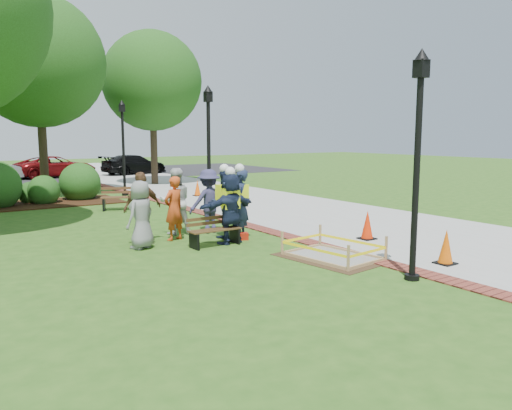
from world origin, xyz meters
TOP-DOWN VIEW (x-y plane):
  - ground at (0.00, 0.00)m, footprint 100.00×100.00m
  - sidewalk at (5.00, 10.00)m, footprint 6.00×60.00m
  - brick_edging at (1.75, 10.00)m, footprint 0.50×60.00m
  - mulch_bed at (-3.00, 12.00)m, footprint 7.00×3.00m
  - parking_lot at (0.00, 27.00)m, footprint 36.00×12.00m
  - wet_concrete_pad at (1.15, -0.90)m, footprint 1.98×2.50m
  - bench_near at (-0.44, 1.62)m, footprint 1.34×0.48m
  - bench_far at (-0.32, 8.71)m, footprint 1.61×1.05m
  - cone_front at (2.73, -2.67)m, footprint 0.39×0.39m
  - cone_back at (3.23, 0.04)m, footprint 0.39×0.39m
  - cone_far at (3.86, 10.91)m, footprint 0.36×0.36m
  - toolbox at (0.48, 1.88)m, footprint 0.43×0.33m
  - lamp_near at (1.25, -3.00)m, footprint 0.28×0.28m
  - lamp_mid at (1.25, 5.00)m, footprint 0.28×0.28m
  - lamp_far at (1.25, 13.00)m, footprint 0.28×0.28m
  - tree_back at (-1.81, 14.65)m, footprint 5.70×5.70m
  - tree_right at (4.42, 17.17)m, footprint 5.37×5.37m
  - shrub_c at (-2.37, 12.06)m, footprint 1.23×1.23m
  - shrub_d at (-0.83, 12.55)m, footprint 1.69×1.69m
  - shrub_e at (-2.78, 12.61)m, footprint 0.93×0.93m
  - casual_person_a at (-2.04, 2.38)m, footprint 0.62×0.55m
  - casual_person_b at (-0.98, 2.82)m, footprint 0.62×0.50m
  - casual_person_c at (-0.60, 3.53)m, footprint 0.66×0.52m
  - casual_person_d at (-1.78, 2.95)m, footprint 0.65×0.49m
  - casual_person_e at (0.26, 3.20)m, footprint 0.58×0.38m
  - hivis_worker_a at (0.05, 1.68)m, footprint 0.63×0.46m
  - hivis_worker_b at (0.53, 2.02)m, footprint 0.68×0.68m
  - hivis_worker_c at (0.30, 2.40)m, footprint 0.62×0.43m
  - parked_car_c at (0.89, 24.98)m, footprint 2.68×4.84m
  - parked_car_d at (6.02, 24.68)m, footprint 2.90×4.82m

SIDE VIEW (x-z plane):
  - ground at x=0.00m, z-range 0.00..0.00m
  - shrub_c at x=-2.37m, z-range -0.62..0.62m
  - shrub_d at x=-0.83m, z-range -0.84..0.84m
  - shrub_e at x=-2.78m, z-range -0.47..0.47m
  - parked_car_c at x=0.89m, z-range -0.75..0.75m
  - parked_car_d at x=6.02m, z-range -0.73..0.73m
  - parking_lot at x=0.00m, z-range 0.00..0.01m
  - sidewalk at x=5.00m, z-range 0.00..0.02m
  - brick_edging at x=1.75m, z-range 0.00..0.03m
  - mulch_bed at x=-3.00m, z-range -0.01..0.04m
  - toolbox at x=0.48m, z-range 0.00..0.19m
  - bench_near at x=-0.44m, z-range -0.13..0.59m
  - wet_concrete_pad at x=1.15m, z-range -0.04..0.51m
  - bench_far at x=-0.32m, z-range -0.15..0.68m
  - cone_far at x=3.86m, z-range -0.01..0.70m
  - cone_front at x=2.73m, z-range -0.01..0.75m
  - cone_back at x=3.23m, z-range -0.01..0.76m
  - casual_person_a at x=-2.04m, z-range 0.00..1.65m
  - casual_person_b at x=-0.98m, z-range 0.00..1.67m
  - casual_person_e at x=0.26m, z-range 0.00..1.78m
  - casual_person_d at x=-1.78m, z-range 0.00..1.81m
  - casual_person_c at x=-0.60m, z-range 0.00..1.83m
  - hivis_worker_a at x=0.05m, z-range -0.01..1.93m
  - hivis_worker_c at x=0.30m, z-range -0.01..1.96m
  - hivis_worker_b at x=0.53m, z-range -0.01..1.97m
  - lamp_near at x=1.25m, z-range 0.35..4.61m
  - lamp_mid at x=1.25m, z-range 0.35..4.61m
  - lamp_far at x=1.25m, z-range 0.35..4.61m
  - tree_right at x=4.42m, z-range 1.45..9.76m
  - tree_back at x=-1.81m, z-range 1.50..10.23m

